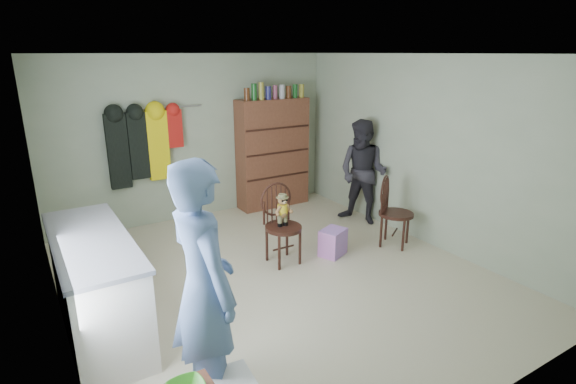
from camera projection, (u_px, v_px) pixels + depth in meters
ground_plane at (279, 277)px, 5.25m from camera, size 5.00×5.00×0.00m
room_walls at (255, 137)px, 5.21m from camera, size 5.00×5.00×5.00m
counter at (96, 285)px, 4.13m from camera, size 0.64×1.86×0.94m
chair_front at (281, 218)px, 5.49m from camera, size 0.44×0.44×1.00m
chair_far at (392, 209)px, 5.99m from camera, size 0.59×0.59×0.97m
striped_bag at (333, 242)px, 5.78m from camera, size 0.40×0.36×0.35m
person_left at (204, 289)px, 3.12m from camera, size 0.50×0.72×1.88m
person_right at (363, 172)px, 6.74m from camera, size 0.86×0.94×1.58m
dresser at (273, 153)px, 7.47m from camera, size 1.20×0.39×2.07m
coat_rack at (143, 145)px, 6.39m from camera, size 1.42×0.12×1.09m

